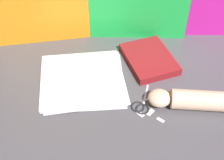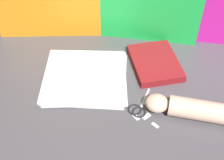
# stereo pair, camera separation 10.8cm
# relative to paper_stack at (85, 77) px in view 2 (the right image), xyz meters

# --- Properties ---
(ground_plane) EXTENTS (6.00, 6.00, 0.00)m
(ground_plane) POSITION_rel_paper_stack_xyz_m (0.14, -0.09, -0.01)
(ground_plane) COLOR #4C494F
(backdrop_panel_center) EXTENTS (0.52, 0.07, 0.36)m
(backdrop_panel_center) POSITION_rel_paper_stack_xyz_m (0.18, 0.26, 0.17)
(backdrop_panel_center) COLOR green
(backdrop_panel_center) RESTS_ON ground_plane
(paper_stack) EXTENTS (0.33, 0.32, 0.02)m
(paper_stack) POSITION_rel_paper_stack_xyz_m (0.00, 0.00, 0.00)
(paper_stack) COLOR white
(paper_stack) RESTS_ON ground_plane
(book_closed) EXTENTS (0.22, 0.26, 0.03)m
(book_closed) POSITION_rel_paper_stack_xyz_m (0.26, 0.09, 0.01)
(book_closed) COLOR maroon
(book_closed) RESTS_ON ground_plane
(scissors) EXTENTS (0.13, 0.14, 0.01)m
(scissors) POSITION_rel_paper_stack_xyz_m (0.21, -0.13, -0.00)
(scissors) COLOR silver
(scissors) RESTS_ON ground_plane
(hand_forearm) EXTENTS (0.31, 0.11, 0.07)m
(hand_forearm) POSITION_rel_paper_stack_xyz_m (0.38, -0.15, 0.03)
(hand_forearm) COLOR beige
(hand_forearm) RESTS_ON ground_plane
(paper_scrap_near) EXTENTS (0.03, 0.03, 0.00)m
(paper_scrap_near) POSITION_rel_paper_stack_xyz_m (0.23, -0.16, -0.01)
(paper_scrap_near) COLOR white
(paper_scrap_near) RESTS_ON ground_plane
(paper_scrap_mid) EXTENTS (0.03, 0.03, 0.00)m
(paper_scrap_mid) POSITION_rel_paper_stack_xyz_m (0.19, -0.17, -0.01)
(paper_scrap_mid) COLOR white
(paper_scrap_mid) RESTS_ON ground_plane
(paper_scrap_far) EXTENTS (0.03, 0.03, 0.00)m
(paper_scrap_far) POSITION_rel_paper_stack_xyz_m (0.26, -0.20, -0.01)
(paper_scrap_far) COLOR white
(paper_scrap_far) RESTS_ON ground_plane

